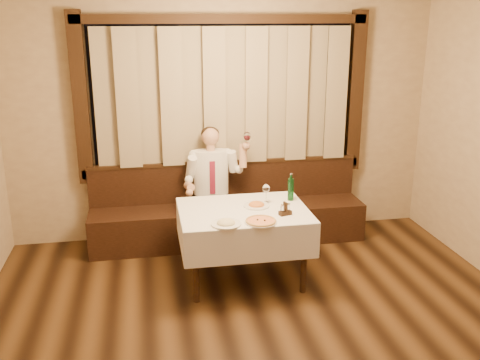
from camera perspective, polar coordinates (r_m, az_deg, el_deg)
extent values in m
cube|color=tan|center=(6.34, -1.78, 6.35)|extent=(5.00, 0.01, 2.80)
cube|color=black|center=(6.27, -1.78, 9.01)|extent=(3.00, 0.02, 1.60)
cube|color=orange|center=(6.25, -8.14, 6.03)|extent=(0.50, 0.01, 0.40)
cube|color=black|center=(6.41, -1.66, 1.42)|extent=(3.30, 0.12, 0.10)
cube|color=black|center=(6.17, -1.80, 16.80)|extent=(3.30, 0.12, 0.10)
cube|color=black|center=(6.20, -16.67, 8.22)|extent=(0.16, 0.12, 1.90)
cube|color=black|center=(6.66, 12.20, 9.12)|extent=(0.16, 0.12, 1.90)
cube|color=#897458|center=(6.17, -1.64, 8.89)|extent=(2.90, 0.08, 1.55)
cube|color=black|center=(6.36, -1.26, -4.63)|extent=(3.20, 0.60, 0.45)
cube|color=black|center=(6.44, -1.62, -0.13)|extent=(3.20, 0.12, 0.45)
cube|color=black|center=(6.37, -1.64, 1.98)|extent=(3.20, 0.14, 0.04)
cylinder|color=black|center=(5.03, -4.74, -9.26)|extent=(0.06, 0.06, 0.71)
cylinder|color=black|center=(5.21, 6.83, -8.32)|extent=(0.06, 0.06, 0.71)
cylinder|color=black|center=(5.70, -5.49, -5.99)|extent=(0.06, 0.06, 0.71)
cylinder|color=black|center=(5.86, 4.73, -5.28)|extent=(0.06, 0.06, 0.71)
cube|color=black|center=(5.28, 0.39, -3.43)|extent=(1.20, 0.90, 0.04)
cube|color=white|center=(5.27, 0.39, -3.20)|extent=(1.26, 0.96, 0.01)
cube|color=white|center=(4.90, 1.43, -7.04)|extent=(1.26, 0.01, 0.35)
cube|color=white|center=(5.78, -0.50, -3.20)|extent=(1.26, 0.01, 0.35)
cube|color=white|center=(5.26, -6.40, -5.39)|extent=(0.01, 0.96, 0.35)
cube|color=white|center=(5.48, 6.89, -4.48)|extent=(0.01, 0.96, 0.35)
cylinder|color=white|center=(4.95, 2.23, -4.50)|extent=(0.30, 0.30, 0.01)
cylinder|color=#D74320|center=(4.95, 2.24, -4.41)|extent=(0.27, 0.27, 0.01)
torus|color=#BE8B49|center=(4.94, 2.24, -4.37)|extent=(0.29, 0.29, 0.02)
sphere|color=black|center=(4.95, 1.89, -4.26)|extent=(0.02, 0.02, 0.02)
sphere|color=black|center=(4.94, 2.66, -4.32)|extent=(0.02, 0.02, 0.02)
cylinder|color=white|center=(5.35, 1.77, -2.76)|extent=(0.26, 0.26, 0.02)
ellipsoid|color=#C05B1E|center=(5.34, 1.77, -2.32)|extent=(0.16, 0.16, 0.07)
cylinder|color=white|center=(4.89, -1.50, -4.72)|extent=(0.28, 0.28, 0.02)
ellipsoid|color=#D1C487|center=(4.88, -1.50, -4.20)|extent=(0.17, 0.17, 0.08)
cylinder|color=#11501D|center=(5.52, 5.43, -1.01)|extent=(0.06, 0.06, 0.23)
cylinder|color=#11501D|center=(5.48, 5.47, 0.32)|extent=(0.02, 0.02, 0.05)
cylinder|color=silver|center=(5.48, 5.48, 0.63)|extent=(0.03, 0.03, 0.01)
cylinder|color=white|center=(5.46, 2.79, -2.43)|extent=(0.07, 0.07, 0.01)
cylinder|color=white|center=(5.44, 2.80, -1.88)|extent=(0.01, 0.01, 0.10)
ellipsoid|color=white|center=(5.41, 2.81, -0.90)|extent=(0.08, 0.08, 0.09)
cube|color=black|center=(5.14, 4.84, -3.52)|extent=(0.13, 0.09, 0.04)
cube|color=black|center=(5.12, 4.86, -2.84)|extent=(0.03, 0.06, 0.09)
cylinder|color=white|center=(5.11, 4.52, -3.11)|extent=(0.03, 0.03, 0.07)
cylinder|color=silver|center=(5.10, 4.53, -2.69)|extent=(0.03, 0.03, 0.01)
cylinder|color=white|center=(5.15, 5.18, -2.99)|extent=(0.03, 0.03, 0.07)
cylinder|color=silver|center=(5.13, 5.19, -2.57)|extent=(0.03, 0.03, 0.01)
cube|color=black|center=(6.13, -2.90, -2.52)|extent=(0.38, 0.43, 0.15)
cube|color=black|center=(6.03, -3.58, -5.94)|extent=(0.10, 0.11, 0.45)
cube|color=black|center=(6.06, -1.60, -5.81)|extent=(0.10, 0.11, 0.45)
ellipsoid|color=white|center=(6.16, -3.12, 0.85)|extent=(0.40, 0.25, 0.52)
cube|color=maroon|center=(6.04, -2.96, 0.25)|extent=(0.06, 0.01, 0.38)
cylinder|color=tan|center=(6.08, -3.16, 3.52)|extent=(0.10, 0.10, 0.08)
sphere|color=tan|center=(6.05, -3.18, 4.66)|extent=(0.20, 0.20, 0.20)
ellipsoid|color=black|center=(6.08, -3.22, 4.98)|extent=(0.21, 0.21, 0.15)
sphere|color=white|center=(6.08, -4.93, 2.65)|extent=(0.12, 0.12, 0.12)
sphere|color=white|center=(6.13, -1.38, 2.82)|extent=(0.12, 0.12, 0.12)
sphere|color=tan|center=(5.79, -5.42, -1.36)|extent=(0.08, 0.08, 0.08)
sphere|color=tan|center=(5.97, 0.67, 3.67)|extent=(0.09, 0.09, 0.09)
cylinder|color=white|center=(5.94, 0.72, 3.97)|extent=(0.01, 0.01, 0.10)
ellipsoid|color=white|center=(5.92, 0.73, 4.73)|extent=(0.08, 0.08, 0.10)
ellipsoid|color=#4C070F|center=(5.93, 0.73, 4.55)|extent=(0.06, 0.06, 0.06)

